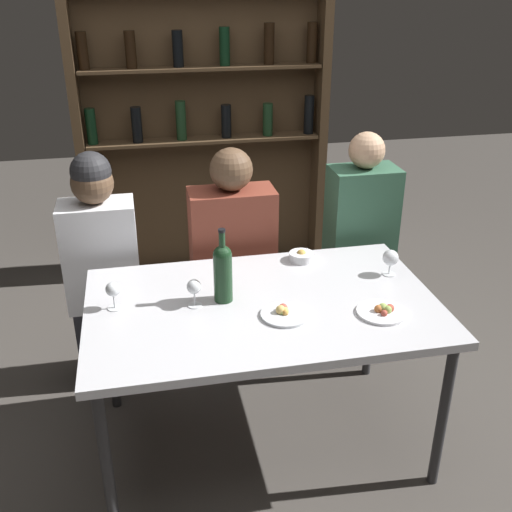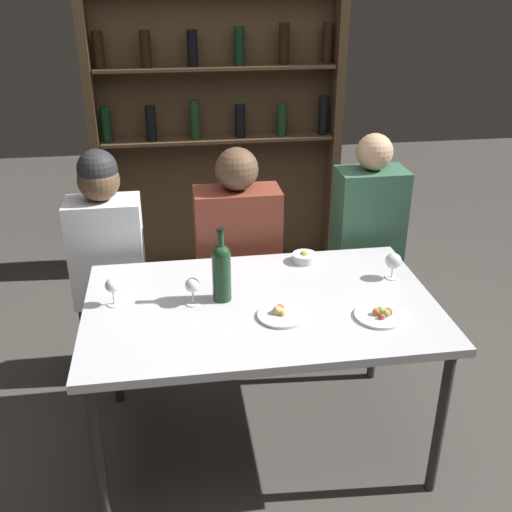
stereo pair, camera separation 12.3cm
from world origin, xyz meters
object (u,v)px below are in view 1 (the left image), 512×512
(snack_bowl, at_px, (301,256))
(seated_person_right, at_px, (358,254))
(wine_glass_0, at_px, (194,288))
(seated_person_center, at_px, (233,269))
(seated_person_left, at_px, (104,275))
(wine_glass_1, at_px, (391,258))
(wine_bottle, at_px, (223,270))
(wine_glass_2, at_px, (113,291))
(food_plate_0, at_px, (284,313))
(food_plate_1, at_px, (382,311))

(snack_bowl, bearing_deg, seated_person_right, 36.05)
(snack_bowl, xyz_separation_m, seated_person_right, (0.41, 0.30, -0.16))
(wine_glass_0, height_order, seated_person_center, seated_person_center)
(seated_person_left, bearing_deg, wine_glass_1, -21.81)
(wine_bottle, relative_size, snack_bowl, 2.79)
(wine_glass_2, bearing_deg, seated_person_right, 24.26)
(wine_glass_1, height_order, wine_glass_2, wine_glass_1)
(wine_glass_2, bearing_deg, snack_bowl, 17.74)
(food_plate_0, relative_size, seated_person_left, 0.16)
(wine_bottle, relative_size, wine_glass_1, 2.69)
(wine_glass_0, height_order, wine_glass_2, same)
(wine_glass_0, height_order, snack_bowl, wine_glass_0)
(snack_bowl, bearing_deg, wine_bottle, -144.67)
(wine_glass_1, bearing_deg, food_plate_1, -117.30)
(wine_glass_2, relative_size, food_plate_0, 0.61)
(wine_glass_0, height_order, seated_person_left, seated_person_left)
(food_plate_1, relative_size, seated_person_left, 0.16)
(wine_glass_2, relative_size, seated_person_left, 0.10)
(food_plate_0, bearing_deg, seated_person_right, 51.56)
(food_plate_1, relative_size, seated_person_right, 0.16)
(wine_bottle, xyz_separation_m, seated_person_center, (0.14, 0.59, -0.31))
(seated_person_left, relative_size, seated_person_right, 0.98)
(wine_bottle, xyz_separation_m, seated_person_right, (0.83, 0.59, -0.28))
(food_plate_1, xyz_separation_m, seated_person_left, (-1.13, 0.83, -0.14))
(wine_bottle, relative_size, seated_person_left, 0.26)
(food_plate_0, bearing_deg, snack_bowl, 66.85)
(wine_glass_2, bearing_deg, wine_bottle, -2.66)
(food_plate_0, bearing_deg, wine_bottle, 141.48)
(wine_glass_0, bearing_deg, seated_person_right, 33.01)
(seated_person_center, height_order, seated_person_right, seated_person_right)
(food_plate_1, bearing_deg, seated_person_right, 75.18)
(wine_glass_2, xyz_separation_m, seated_person_center, (0.58, 0.57, -0.25))
(seated_person_right, bearing_deg, snack_bowl, -143.95)
(wine_glass_2, height_order, seated_person_right, seated_person_right)
(food_plate_1, relative_size, seated_person_center, 0.16)
(wine_glass_1, bearing_deg, seated_person_left, 158.19)
(food_plate_0, relative_size, seated_person_right, 0.15)
(wine_glass_0, distance_m, food_plate_0, 0.38)
(seated_person_right, bearing_deg, seated_person_left, -180.00)
(wine_bottle, xyz_separation_m, wine_glass_1, (0.77, 0.08, -0.06))
(wine_glass_1, relative_size, wine_glass_2, 1.01)
(wine_glass_0, relative_size, seated_person_right, 0.09)
(wine_glass_2, relative_size, food_plate_1, 0.59)
(food_plate_1, distance_m, seated_person_right, 0.87)
(snack_bowl, distance_m, seated_person_left, 1.00)
(wine_glass_2, distance_m, food_plate_0, 0.69)
(wine_bottle, bearing_deg, seated_person_right, 35.69)
(wine_glass_2, height_order, food_plate_0, wine_glass_2)
(wine_glass_2, distance_m, seated_person_left, 0.62)
(food_plate_0, distance_m, seated_person_center, 0.79)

